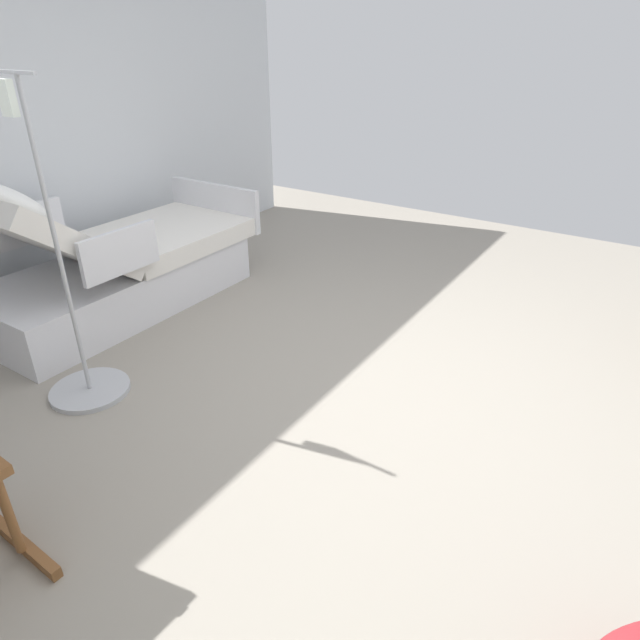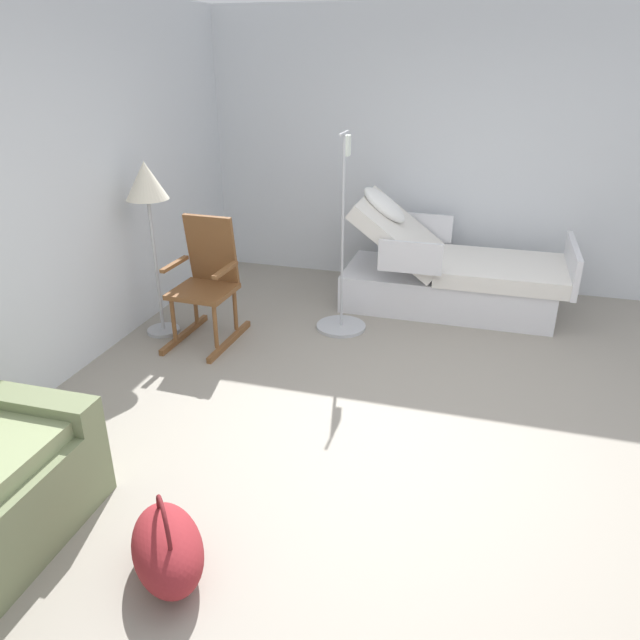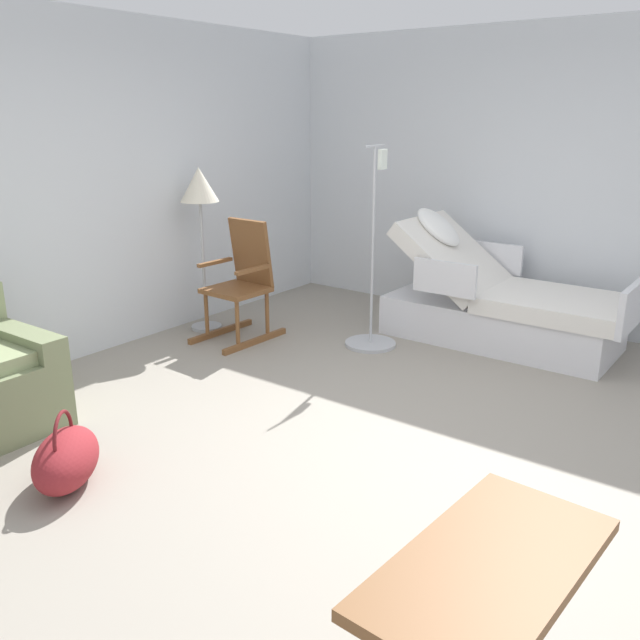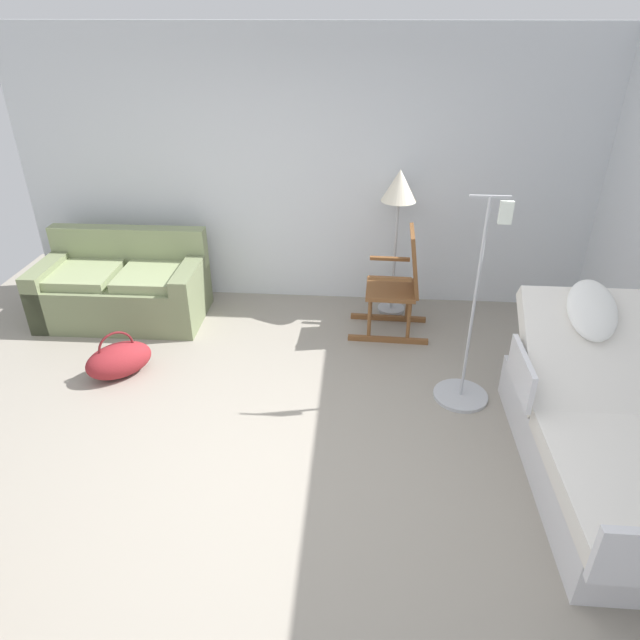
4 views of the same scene
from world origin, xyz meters
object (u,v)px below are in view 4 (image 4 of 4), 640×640
Objects in this scene: iv_pole at (465,372)px; duffel_bag at (119,360)px; floor_lamp at (399,196)px; hospital_bed at (604,443)px; couch at (124,289)px; rocking_chair at (399,285)px.

duffel_bag is at bearing 178.04° from iv_pole.
iv_pole is (0.52, -1.49, -0.98)m from floor_lamp.
hospital_bed is 2.82m from floor_lamp.
floor_lamp is at bearing 109.39° from iv_pole.
rocking_chair is (2.75, -0.11, 0.20)m from couch.
hospital_bed is 4.47m from couch.
couch is at bearing 177.79° from rocking_chair.
iv_pole reaches higher than couch.
couch reaches higher than duffel_bag.
rocking_chair is at bearing -2.21° from couch.
iv_pole is at bearing -19.48° from couch.
couch is 2.76m from rocking_chair.
duffel_bag is at bearing 165.27° from hospital_bed.
rocking_chair is 0.85m from floor_lamp.
floor_lamp is (-0.03, 0.45, 0.72)m from rocking_chair.
rocking_chair is 2.61m from duffel_bag.
floor_lamp reaches higher than hospital_bed.
hospital_bed is 1.39× the size of floor_lamp.
floor_lamp reaches higher than couch.
hospital_bed is 1.96× the size of rocking_chair.
iv_pole is at bearing -64.63° from rocking_chair.
rocking_chair is at bearing 123.26° from hospital_bed.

